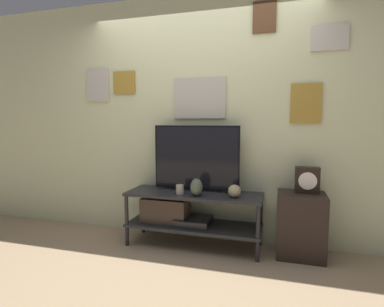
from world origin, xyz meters
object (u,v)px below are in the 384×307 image
vase_urn_stoneware (196,187)px  mantel_clock (307,180)px  vase_round_glass (234,191)px  candle_jar (180,189)px  television (196,158)px

vase_urn_stoneware → mantel_clock: 1.09m
vase_urn_stoneware → mantel_clock: size_ratio=0.69×
vase_round_glass → candle_jar: bearing=-179.7°
vase_urn_stoneware → mantel_clock: bearing=10.6°
television → vase_urn_stoneware: size_ratio=5.25×
television → mantel_clock: (1.13, -0.02, -0.18)m
television → vase_round_glass: television is taller
vase_urn_stoneware → vase_round_glass: bearing=5.5°
television → vase_urn_stoneware: 0.35m
vase_round_glass → vase_urn_stoneware: bearing=-174.5°
mantel_clock → television: bearing=179.2°
vase_urn_stoneware → candle_jar: (-0.19, 0.03, -0.04)m
television → vase_round_glass: 0.56m
vase_urn_stoneware → candle_jar: bearing=169.8°
candle_jar → mantel_clock: bearing=7.6°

